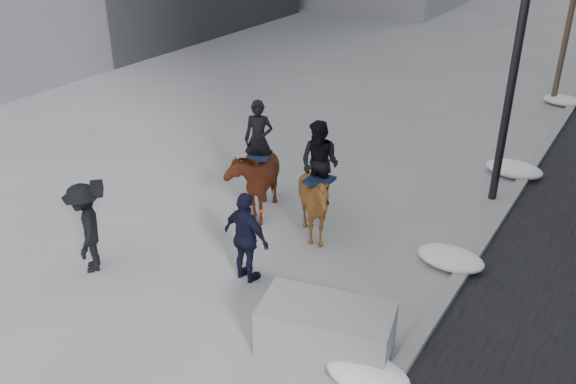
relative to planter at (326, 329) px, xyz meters
The scene contains 9 objects.
ground 1.97m from the planter, 161.73° to the left, with size 120.00×120.00×0.00m, color gray.
curb 10.67m from the planter, 83.70° to the left, with size 0.25×90.00×0.12m, color gray.
planter is the anchor object (origin of this frame).
tree_near 14.58m from the planter, 87.73° to the left, with size 1.20×1.20×5.10m, color #3C3023, non-canonical shape.
mounted_left 4.76m from the planter, 137.91° to the left, with size 1.53×2.13×2.51m.
mounted_right 3.38m from the planter, 122.75° to the left, with size 1.35×1.51×2.51m.
feeder 2.38m from the planter, 156.92° to the left, with size 1.08×0.93×1.75m.
camera_crew 4.88m from the planter, behind, with size 1.26×1.26×1.75m.
snow_piles 6.41m from the planter, 82.18° to the left, with size 1.39×15.61×0.35m.
Camera 1 is at (5.28, -7.17, 6.53)m, focal length 38.00 mm.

